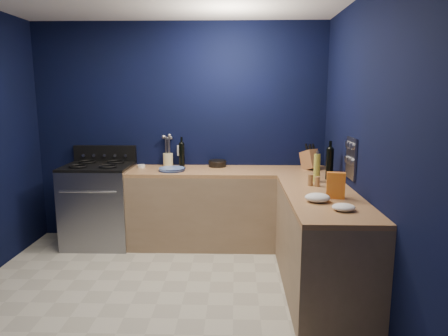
{
  "coord_description": "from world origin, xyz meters",
  "views": [
    {
      "loc": [
        0.67,
        -3.19,
        1.77
      ],
      "look_at": [
        0.55,
        1.0,
        1.0
      ],
      "focal_mm": 32.73,
      "sensor_mm": 36.0,
      "label": 1
    }
  ],
  "objects_px": {
    "plate_stack": "(172,169)",
    "knife_block": "(310,160)",
    "gas_range": "(100,206)",
    "crouton_bag": "(336,185)",
    "utensil_crock": "(168,160)"
  },
  "relations": [
    {
      "from": "knife_block",
      "to": "plate_stack",
      "type": "bearing_deg",
      "value": 157.37
    },
    {
      "from": "plate_stack",
      "to": "knife_block",
      "type": "xyz_separation_m",
      "value": [
        1.58,
        0.16,
        0.09
      ]
    },
    {
      "from": "gas_range",
      "to": "plate_stack",
      "type": "distance_m",
      "value": 0.99
    },
    {
      "from": "gas_range",
      "to": "utensil_crock",
      "type": "height_order",
      "value": "utensil_crock"
    },
    {
      "from": "utensil_crock",
      "to": "crouton_bag",
      "type": "bearing_deg",
      "value": -42.5
    },
    {
      "from": "knife_block",
      "to": "crouton_bag",
      "type": "relative_size",
      "value": 0.99
    },
    {
      "from": "utensil_crock",
      "to": "plate_stack",
      "type": "bearing_deg",
      "value": -74.2
    },
    {
      "from": "plate_stack",
      "to": "crouton_bag",
      "type": "bearing_deg",
      "value": -36.94
    },
    {
      "from": "crouton_bag",
      "to": "gas_range",
      "type": "bearing_deg",
      "value": 162.82
    },
    {
      "from": "plate_stack",
      "to": "utensil_crock",
      "type": "bearing_deg",
      "value": 105.8
    },
    {
      "from": "gas_range",
      "to": "plate_stack",
      "type": "relative_size",
      "value": 3.17
    },
    {
      "from": "utensil_crock",
      "to": "crouton_bag",
      "type": "distance_m",
      "value": 2.25
    },
    {
      "from": "gas_range",
      "to": "crouton_bag",
      "type": "xyz_separation_m",
      "value": [
        2.44,
        -1.25,
        0.55
      ]
    },
    {
      "from": "gas_range",
      "to": "knife_block",
      "type": "bearing_deg",
      "value": 1.93
    },
    {
      "from": "gas_range",
      "to": "utensil_crock",
      "type": "bearing_deg",
      "value": 19.13
    }
  ]
}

